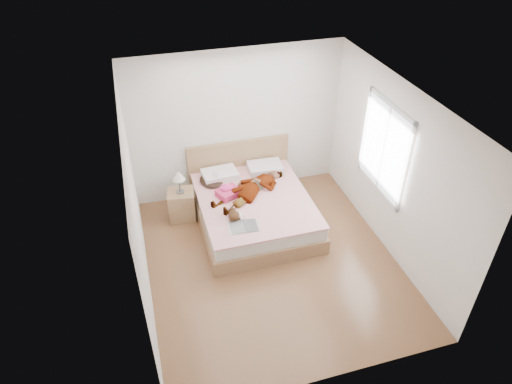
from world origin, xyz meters
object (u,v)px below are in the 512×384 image
at_px(coffee_mug, 239,217).
at_px(towel, 228,192).
at_px(bed, 253,207).
at_px(nightstand, 182,203).
at_px(phone, 216,173).
at_px(plush_toy, 234,215).
at_px(magazine, 244,227).
at_px(woman, 252,186).

bearing_deg(coffee_mug, towel, 92.31).
height_order(bed, nightstand, bed).
relative_size(phone, nightstand, 0.11).
bearing_deg(plush_toy, towel, 84.78).
bearing_deg(plush_toy, magazine, -67.76).
height_order(magazine, coffee_mug, coffee_mug).
height_order(bed, towel, bed).
height_order(woman, plush_toy, woman).
distance_m(bed, nightstand, 1.18).
height_order(bed, plush_toy, bed).
distance_m(bed, coffee_mug, 0.70).
bearing_deg(towel, nightstand, 157.76).
height_order(woman, nightstand, nightstand).
bearing_deg(phone, coffee_mug, -114.38).
bearing_deg(woman, towel, -119.41).
relative_size(phone, bed, 0.05).
xyz_separation_m(woman, bed, (-0.01, -0.11, -0.34)).
bearing_deg(towel, plush_toy, -95.22).
bearing_deg(towel, bed, -14.58).
bearing_deg(magazine, phone, 96.58).
bearing_deg(woman, magazine, -54.38).
xyz_separation_m(coffee_mug, nightstand, (-0.75, 0.93, -0.26)).
bearing_deg(phone, towel, -107.26).
distance_m(woman, nightstand, 1.20).
height_order(magazine, plush_toy, plush_toy).
bearing_deg(woman, plush_toy, -67.64).
bearing_deg(plush_toy, bed, 48.80).
bearing_deg(bed, coffee_mug, -123.91).
distance_m(coffee_mug, nightstand, 1.22).
bearing_deg(woman, bed, -36.86).
bearing_deg(magazine, plush_toy, 112.24).
xyz_separation_m(woman, magazine, (-0.36, -0.84, -0.09)).
xyz_separation_m(magazine, nightstand, (-0.77, 1.13, -0.22)).
relative_size(towel, nightstand, 0.48).
bearing_deg(nightstand, phone, 10.62).
bearing_deg(bed, plush_toy, -131.20).
height_order(phone, bed, bed).
relative_size(coffee_mug, plush_toy, 0.49).
bearing_deg(towel, coffee_mug, -87.69).
bearing_deg(woman, phone, -160.16).
height_order(towel, coffee_mug, towel).
relative_size(coffee_mug, nightstand, 0.14).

